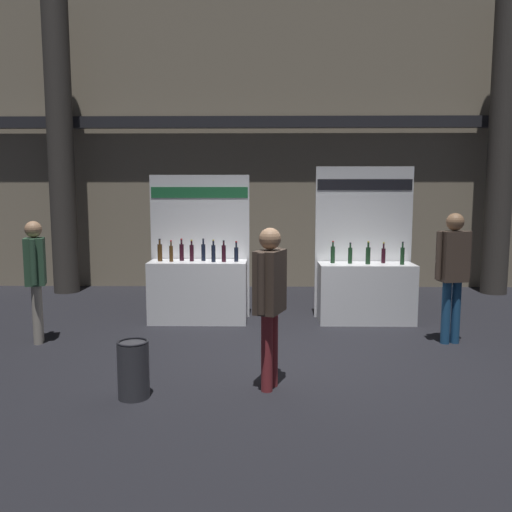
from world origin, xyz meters
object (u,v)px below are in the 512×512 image
Objects in this scene: exhibitor_booth_1 at (365,285)px; visitor_0 at (453,266)px; visitor_4 at (35,271)px; visitor_3 at (270,293)px; trash_bin at (133,369)px; exhibitor_booth_0 at (199,285)px.

exhibitor_booth_1 is 1.39× the size of visitor_0.
visitor_4 is at bearing -165.06° from exhibitor_booth_1.
exhibitor_booth_1 is 3.40m from visitor_3.
exhibitor_booth_1 is 4.20× the size of trash_bin.
exhibitor_booth_1 is at bearing 0.32° from exhibitor_booth_0.
trash_bin is (-3.00, -3.24, -0.31)m from exhibitor_booth_1.
exhibitor_booth_1 is at bearing 87.50° from visitor_4.
visitor_0 reaches higher than visitor_3.
visitor_3 is at bearing -156.69° from visitor_0.
visitor_4 is at bearing -95.77° from visitor_3.
exhibitor_booth_0 is 3.19m from visitor_3.
exhibitor_booth_0 is at bearing -137.46° from visitor_3.
exhibitor_booth_0 is at bearing 85.19° from trash_bin.
exhibitor_booth_0 is 0.95× the size of exhibitor_booth_1.
trash_bin is at bearing -94.81° from exhibitor_booth_0.
visitor_0 is (3.96, 2.00, 0.80)m from trash_bin.
visitor_4 is at bearing -148.81° from exhibitor_booth_0.
exhibitor_booth_0 reaches higher than visitor_3.
trash_bin is 0.35× the size of visitor_3.
trash_bin is 0.33× the size of visitor_0.
visitor_3 is (-1.60, -2.96, 0.44)m from exhibitor_booth_1.
exhibitor_booth_0 is at bearing 103.75° from visitor_4.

